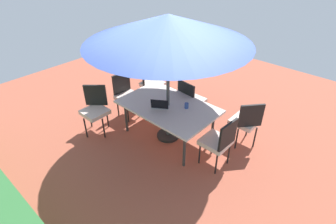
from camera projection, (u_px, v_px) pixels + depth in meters
name	position (u px, v px, depth m)	size (l,w,h in m)	color
ground_plane	(168.00, 137.00, 5.44)	(10.00, 10.00, 0.02)	#9E4C38
dining_table	(168.00, 108.00, 5.06)	(1.82, 1.16, 0.74)	silver
patio_umbrella	(168.00, 29.00, 4.25)	(2.78, 2.78, 2.41)	#4C4C4C
chair_west	(219.00, 141.00, 4.46)	(0.47, 0.46, 0.98)	beige
chair_southwest	(246.00, 120.00, 4.95)	(0.59, 0.58, 0.98)	beige
chair_south	(190.00, 99.00, 5.60)	(0.47, 0.48, 0.98)	beige
chair_east	(126.00, 93.00, 5.81)	(0.47, 0.46, 0.98)	beige
chair_southeast	(150.00, 82.00, 6.26)	(0.58, 0.59, 0.98)	beige
chair_northeast	(95.00, 108.00, 5.32)	(0.58, 0.59, 0.98)	beige
laptop	(160.00, 105.00, 4.94)	(0.40, 0.38, 0.21)	#B7B7BC
cup	(186.00, 106.00, 4.92)	(0.08, 0.08, 0.10)	#334C99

